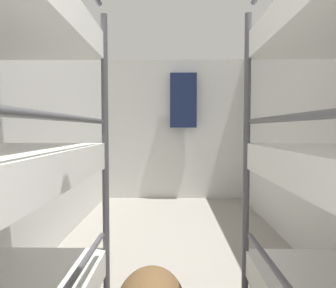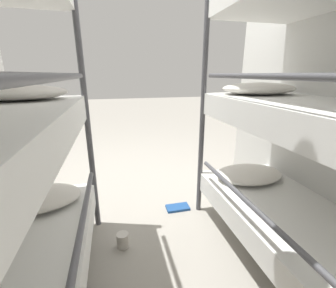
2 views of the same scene
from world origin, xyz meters
name	(u,v)px [view 2 (image 2 of 2)]	position (x,y,z in m)	size (l,w,h in m)	color
ground_plane	(143,187)	(0.00, 0.00, 0.00)	(20.00, 20.00, 0.00)	gray
bunk_stack_left_near	(330,119)	(-0.82, 1.42, 1.03)	(0.74, 1.86, 1.98)	#4C4C51
tin_can	(123,240)	(0.27, 0.90, 0.06)	(0.09, 0.09, 0.11)	#B7B2A8
floor_book	(178,208)	(-0.27, 0.52, 0.01)	(0.22, 0.12, 0.02)	navy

